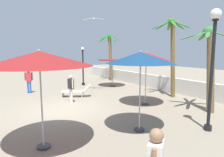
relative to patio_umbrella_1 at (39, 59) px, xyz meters
name	(u,v)px	position (x,y,z in m)	size (l,w,h in m)	color
ground_plane	(66,110)	(-3.51, 1.94, -2.75)	(56.00, 56.00, 0.00)	gray
boundary_wall	(173,85)	(-3.51, 9.98, -2.22)	(25.20, 0.30, 1.06)	silver
patio_umbrella_1	(39,59)	(0.00, 0.00, 0.00)	(3.14, 3.14, 3.03)	#333338
patio_umbrella_2	(141,58)	(0.56, 3.36, -0.03)	(2.51, 2.51, 2.99)	#333338
patio_umbrella_3	(146,57)	(-2.08, 6.04, -0.10)	(2.67, 2.67, 2.94)	#333338
patio_umbrella_4	(113,61)	(-7.86, 7.60, -0.64)	(2.42, 2.42, 2.35)	#333338
palm_tree_0	(110,51)	(-11.12, 9.35, 0.26)	(2.72, 2.66, 4.69)	brown
palm_tree_1	(210,58)	(0.49, 7.77, -0.10)	(2.54, 2.60, 4.16)	brown
palm_tree_2	(172,46)	(-2.74, 8.84, 0.51)	(2.50, 2.49, 5.07)	brown
lamp_post_0	(83,65)	(-9.75, 5.75, -1.01)	(0.28, 0.28, 3.30)	black
lamp_post_1	(213,55)	(1.93, 5.58, 0.07)	(0.39, 0.39, 4.45)	black
lounge_chair_0	(76,91)	(-5.90, 3.52, -2.36)	(1.47, 1.89, 0.84)	#B7B7BC
guest_1	(29,79)	(-8.78, 1.15, -1.71)	(0.36, 0.52, 1.72)	#3359B2
guest_2	(71,86)	(-4.72, 2.71, -1.78)	(0.56, 0.27, 1.61)	silver
seagull_0	(94,19)	(-6.37, 5.10, 2.38)	(0.90, 1.22, 0.16)	white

